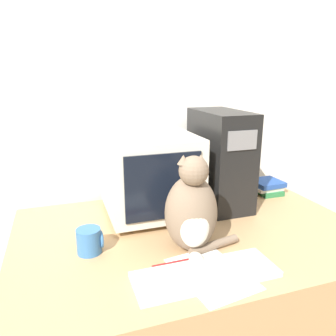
{
  "coord_description": "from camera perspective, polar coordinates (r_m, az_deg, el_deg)",
  "views": [
    {
      "loc": [
        -0.51,
        -0.7,
        1.42
      ],
      "look_at": [
        -0.09,
        0.53,
        1.05
      ],
      "focal_mm": 35.0,
      "sensor_mm": 36.0,
      "label": 1
    }
  ],
  "objects": [
    {
      "name": "wall_back",
      "position": [
        1.81,
        -2.42,
        10.62
      ],
      "size": [
        7.0,
        0.05,
        2.5
      ],
      "color": "silver",
      "rests_on": "ground_plane"
    },
    {
      "name": "desk",
      "position": [
        1.65,
        3.79,
        -22.85
      ],
      "size": [
        1.47,
        0.97,
        0.77
      ],
      "color": "tan",
      "rests_on": "ground_plane"
    },
    {
      "name": "crt_monitor",
      "position": [
        1.53,
        -3.18,
        -1.04
      ],
      "size": [
        0.41,
        0.43,
        0.38
      ],
      "color": "beige",
      "rests_on": "desk"
    },
    {
      "name": "computer_tower",
      "position": [
        1.66,
        9.03,
        1.59
      ],
      "size": [
        0.2,
        0.4,
        0.48
      ],
      "color": "black",
      "rests_on": "desk"
    },
    {
      "name": "keyboard",
      "position": [
        1.14,
        6.57,
        -17.89
      ],
      "size": [
        0.49,
        0.17,
        0.02
      ],
      "color": "silver",
      "rests_on": "desk"
    },
    {
      "name": "cat",
      "position": [
        1.22,
        4.19,
        -7.49
      ],
      "size": [
        0.31,
        0.26,
        0.38
      ],
      "rotation": [
        0.0,
        0.0,
        -0.2
      ],
      "color": "#7A6651",
      "rests_on": "desk"
    },
    {
      "name": "book_stack",
      "position": [
        1.94,
        16.64,
        -3.06
      ],
      "size": [
        0.17,
        0.19,
        0.07
      ],
      "color": "#28703D",
      "rests_on": "desk"
    },
    {
      "name": "pen",
      "position": [
        1.2,
        0.65,
        -16.19
      ],
      "size": [
        0.15,
        0.01,
        0.01
      ],
      "color": "maroon",
      "rests_on": "desk"
    },
    {
      "name": "paper_sheet",
      "position": [
        1.17,
        7.56,
        -17.76
      ],
      "size": [
        0.25,
        0.32,
        0.0
      ],
      "color": "white",
      "rests_on": "desk"
    },
    {
      "name": "mug",
      "position": [
        1.28,
        -13.47,
        -12.23
      ],
      "size": [
        0.1,
        0.09,
        0.1
      ],
      "color": "#33669E",
      "rests_on": "desk"
    }
  ]
}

